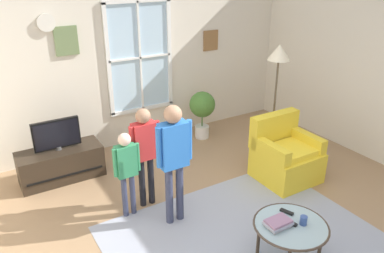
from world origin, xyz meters
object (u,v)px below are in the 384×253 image
object	(u,v)px
coffee_table	(291,227)
potted_plant_by_window	(202,108)
cup	(304,220)
remote_near_cup	(290,222)
tv_stand	(61,164)
floor_lamp	(278,64)
armchair	(285,156)
person_red_shirt	(145,147)
person_green_shirt	(126,165)
remote_near_books	(287,212)
television	(57,134)
person_blue_shirt	(174,152)
book_stack	(278,223)

from	to	relation	value
coffee_table	potted_plant_by_window	bearing A→B (deg)	73.95
cup	remote_near_cup	world-z (taller)	cup
tv_stand	floor_lamp	world-z (taller)	floor_lamp
armchair	person_red_shirt	xyz separation A→B (m)	(-1.89, 0.40, 0.47)
coffee_table	potted_plant_by_window	distance (m)	3.04
tv_stand	person_green_shirt	distance (m)	1.42
armchair	remote_near_books	distance (m)	1.46
television	person_blue_shirt	size ratio (longest dim) A/B	0.43
remote_near_books	potted_plant_by_window	distance (m)	2.85
remote_near_books	person_blue_shirt	xyz separation A→B (m)	(-0.76, 0.99, 0.45)
book_stack	floor_lamp	bearing A→B (deg)	49.33
book_stack	remote_near_books	xyz separation A→B (m)	(0.23, 0.12, -0.03)
person_green_shirt	potted_plant_by_window	bearing A→B (deg)	36.12
book_stack	person_red_shirt	world-z (taller)	person_red_shirt
coffee_table	cup	size ratio (longest dim) A/B	8.12
tv_stand	coffee_table	distance (m)	3.19
floor_lamp	television	bearing A→B (deg)	161.44
tv_stand	potted_plant_by_window	xyz separation A→B (m)	(2.38, 0.13, 0.31)
remote_near_cup	person_green_shirt	xyz separation A→B (m)	(-1.08, 1.51, 0.22)
person_green_shirt	person_red_shirt	xyz separation A→B (m)	(0.28, 0.09, 0.13)
coffee_table	person_red_shirt	bearing A→B (deg)	115.96
armchair	person_red_shirt	size ratio (longest dim) A/B	0.69
coffee_table	person_blue_shirt	distance (m)	1.42
television	potted_plant_by_window	distance (m)	2.39
tv_stand	cup	xyz separation A→B (m)	(1.65, -2.84, 0.26)
armchair	person_blue_shirt	xyz separation A→B (m)	(-1.76, -0.07, 0.57)
book_stack	person_blue_shirt	size ratio (longest dim) A/B	0.18
armchair	cup	world-z (taller)	armchair
person_red_shirt	potted_plant_by_window	world-z (taller)	person_red_shirt
tv_stand	television	xyz separation A→B (m)	(0.00, -0.00, 0.45)
armchair	person_green_shirt	bearing A→B (deg)	171.87
book_stack	person_green_shirt	world-z (taller)	person_green_shirt
coffee_table	person_green_shirt	world-z (taller)	person_green_shirt
tv_stand	person_blue_shirt	world-z (taller)	person_blue_shirt
cup	person_blue_shirt	size ratio (longest dim) A/B	0.06
cup	remote_near_cup	size ratio (longest dim) A/B	0.65
television	potted_plant_by_window	bearing A→B (deg)	3.28
potted_plant_by_window	remote_near_cup	bearing A→B (deg)	-105.93
television	remote_near_cup	xyz separation A→B (m)	(1.55, -2.76, -0.23)
remote_near_cup	cup	bearing A→B (deg)	-38.38
book_stack	cup	distance (m)	0.25
person_blue_shirt	floor_lamp	world-z (taller)	floor_lamp
book_stack	floor_lamp	xyz separation A→B (m)	(1.51, 1.75, 0.98)
cup	coffee_table	bearing A→B (deg)	153.43
person_green_shirt	tv_stand	bearing A→B (deg)	110.81
tv_stand	coffee_table	size ratio (longest dim) A/B	1.50
book_stack	person_red_shirt	size ratio (longest dim) A/B	0.20
television	cup	distance (m)	3.29
coffee_table	remote_near_cup	size ratio (longest dim) A/B	5.27
coffee_table	remote_near_cup	distance (m)	0.05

